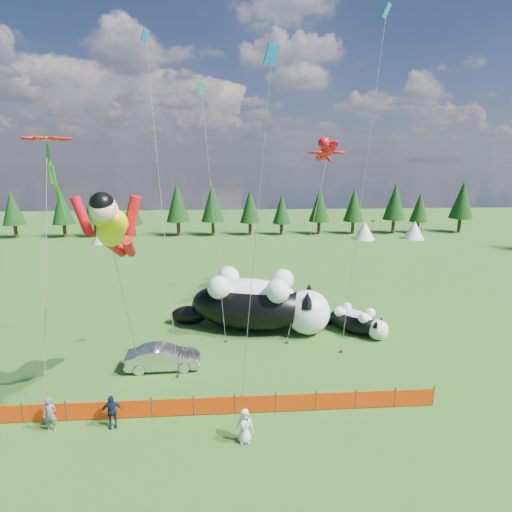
{
  "coord_description": "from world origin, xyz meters",
  "views": [
    {
      "loc": [
        0.86,
        -20.23,
        12.12
      ],
      "look_at": [
        2.51,
        4.0,
        6.27
      ],
      "focal_mm": 28.0,
      "sensor_mm": 36.0,
      "label": 1
    }
  ],
  "objects": [
    {
      "name": "cat_small",
      "position": [
        9.87,
        5.86,
        0.9
      ],
      "size": [
        4.22,
        4.13,
        1.9
      ],
      "rotation": [
        0.0,
        0.0,
        -0.77
      ],
      "color": "black",
      "rests_on": "ground"
    },
    {
      "name": "spectator_a",
      "position": [
        -7.43,
        -3.67,
        0.84
      ],
      "size": [
        0.61,
        0.41,
        1.68
      ],
      "primitive_type": "imported",
      "rotation": [
        0.0,
        0.0,
        0.01
      ],
      "color": "slate",
      "rests_on": "ground"
    },
    {
      "name": "festival_tents",
      "position": [
        11.0,
        40.0,
        1.4
      ],
      "size": [
        50.0,
        3.2,
        2.8
      ],
      "primitive_type": null,
      "color": "white",
      "rests_on": "ground"
    },
    {
      "name": "cat_large",
      "position": [
        2.83,
        7.05,
        2.04
      ],
      "size": [
        11.7,
        6.31,
        4.29
      ],
      "rotation": [
        0.0,
        0.0,
        -0.26
      ],
      "color": "black",
      "rests_on": "ground"
    },
    {
      "name": "spectator_c",
      "position": [
        -4.7,
        -3.6,
        0.82
      ],
      "size": [
        1.04,
        0.7,
        1.63
      ],
      "primitive_type": "imported",
      "rotation": [
        0.0,
        0.0,
        0.23
      ],
      "color": "#121C32",
      "rests_on": "ground"
    },
    {
      "name": "superhero_kite",
      "position": [
        -4.21,
        -2.7,
        9.2
      ],
      "size": [
        5.31,
        7.39,
        11.66
      ],
      "color": "yellow",
      "rests_on": "ground"
    },
    {
      "name": "gecko_kite",
      "position": [
        8.82,
        12.61,
        12.8
      ],
      "size": [
        6.11,
        11.29,
        15.6
      ],
      "color": "red",
      "rests_on": "ground"
    },
    {
      "name": "spectator_e",
      "position": [
        1.4,
        -5.03,
        0.81
      ],
      "size": [
        0.82,
        0.57,
        1.61
      ],
      "primitive_type": "imported",
      "rotation": [
        0.0,
        0.0,
        0.07
      ],
      "color": "silver",
      "rests_on": "ground"
    },
    {
      "name": "diamond_kite_a",
      "position": [
        -3.85,
        6.14,
        17.87
      ],
      "size": [
        2.18,
        6.48,
        20.41
      ],
      "color": "blue",
      "rests_on": "ground"
    },
    {
      "name": "flower_kite",
      "position": [
        -9.18,
        3.54,
        13.11
      ],
      "size": [
        2.81,
        8.19,
        14.8
      ],
      "color": "red",
      "rests_on": "ground"
    },
    {
      "name": "diamond_kite_d",
      "position": [
        -0.94,
        10.7,
        16.41
      ],
      "size": [
        2.06,
        6.49,
        18.41
      ],
      "color": "#0DA68D",
      "rests_on": "ground"
    },
    {
      "name": "safety_fence",
      "position": [
        0.0,
        -3.0,
        0.5
      ],
      "size": [
        22.06,
        0.06,
        1.1
      ],
      "color": "#262626",
      "rests_on": "ground"
    },
    {
      "name": "diamond_kite_c",
      "position": [
        2.67,
        -2.34,
        15.72
      ],
      "size": [
        1.96,
        1.12,
        17.17
      ],
      "color": "blue",
      "rests_on": "ground"
    },
    {
      "name": "ground",
      "position": [
        0.0,
        0.0,
        0.0
      ],
      "size": [
        160.0,
        160.0,
        0.0
      ],
      "primitive_type": "plane",
      "color": "#0E3609",
      "rests_on": "ground"
    },
    {
      "name": "car",
      "position": [
        -3.18,
        1.7,
        0.71
      ],
      "size": [
        4.39,
        1.67,
        1.43
      ],
      "primitive_type": "imported",
      "rotation": [
        0.0,
        0.0,
        1.61
      ],
      "color": "silver",
      "rests_on": "ground"
    },
    {
      "name": "tree_line",
      "position": [
        0.0,
        45.0,
        4.0
      ],
      "size": [
        90.0,
        4.0,
        8.0
      ],
      "primitive_type": null,
      "color": "black",
      "rests_on": "ground"
    },
    {
      "name": "diamond_kite_b",
      "position": [
        10.92,
        7.18,
        20.39
      ],
      "size": [
        3.61,
        5.02,
        22.39
      ],
      "color": "#0DA68D",
      "rests_on": "ground"
    }
  ]
}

